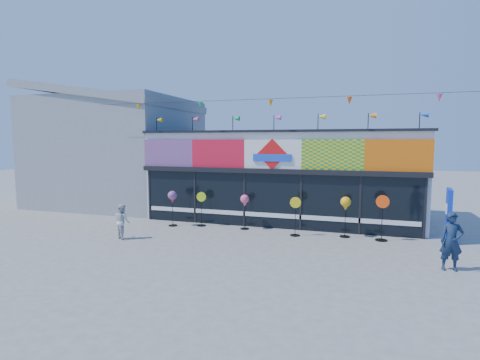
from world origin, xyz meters
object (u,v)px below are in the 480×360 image
at_px(spinner_2, 245,202).
at_px(spinner_4, 346,205).
at_px(spinner_5, 382,217).
at_px(adult_man, 451,241).
at_px(spinner_1, 201,208).
at_px(spinner_0, 172,198).
at_px(spinner_3, 295,215).
at_px(child, 122,221).
at_px(blue_sign, 448,215).

xyz_separation_m(spinner_2, spinner_4, (4.01, -0.08, 0.08)).
height_order(spinner_5, adult_man, spinner_5).
height_order(spinner_2, adult_man, adult_man).
bearing_deg(spinner_1, spinner_0, -162.57).
distance_m(spinner_1, spinner_3, 4.14).
distance_m(spinner_2, adult_man, 7.61).
xyz_separation_m(spinner_3, spinner_5, (3.13, 0.24, 0.09)).
relative_size(spinner_0, child, 1.17).
xyz_separation_m(spinner_1, adult_man, (8.93, -3.01, 0.05)).
bearing_deg(spinner_2, spinner_1, 179.90).
bearing_deg(spinner_5, spinner_3, -175.56).
height_order(spinner_3, adult_man, adult_man).
height_order(spinner_1, spinner_3, spinner_3).
bearing_deg(spinner_5, child, -164.18).
bearing_deg(blue_sign, spinner_1, -171.08).
bearing_deg(adult_man, spinner_5, 115.53).
distance_m(spinner_4, spinner_5, 1.35).
relative_size(adult_man, child, 1.27).
height_order(spinner_4, adult_man, adult_man).
bearing_deg(adult_man, spinner_1, 155.89).
height_order(spinner_1, spinner_2, spinner_1).
distance_m(spinner_0, child, 2.65).
xyz_separation_m(blue_sign, spinner_2, (-7.56, -0.31, 0.18)).
xyz_separation_m(spinner_0, spinner_4, (7.13, 0.29, 0.02)).
distance_m(adult_man, child, 10.91).
height_order(spinner_3, spinner_4, spinner_4).
relative_size(spinner_4, child, 1.19).
bearing_deg(child, adult_man, -152.69).
distance_m(spinner_3, child, 6.54).
bearing_deg(spinner_4, blue_sign, 6.17).
xyz_separation_m(spinner_1, spinner_5, (7.25, -0.22, 0.11)).
distance_m(spinner_0, spinner_1, 1.31).
distance_m(spinner_1, spinner_2, 1.98).
bearing_deg(spinner_3, blue_sign, 8.07).
bearing_deg(spinner_2, blue_sign, 2.32).
xyz_separation_m(spinner_2, spinner_3, (2.17, -0.46, -0.36)).
xyz_separation_m(spinner_0, adult_man, (10.11, -2.64, -0.39)).
height_order(blue_sign, adult_man, blue_sign).
height_order(blue_sign, spinner_3, blue_sign).
height_order(spinner_2, spinner_5, spinner_5).
distance_m(blue_sign, child, 11.91).
bearing_deg(spinner_0, spinner_2, 6.70).
bearing_deg(child, spinner_1, -96.68).
bearing_deg(child, spinner_2, -115.98).
xyz_separation_m(adult_man, child, (-10.90, 0.18, -0.18)).
relative_size(spinner_2, adult_man, 0.87).
height_order(spinner_5, child, spinner_5).
relative_size(spinner_0, spinner_2, 1.05).
bearing_deg(blue_sign, spinner_2, -170.58).
height_order(spinner_0, child, spinner_0).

